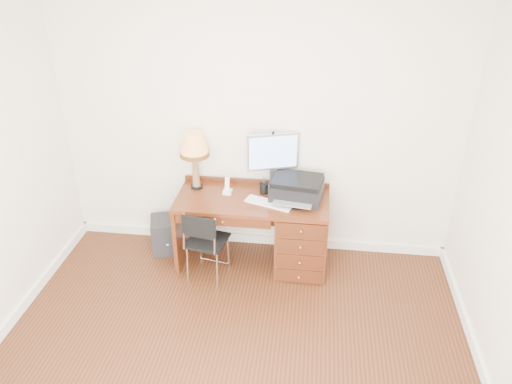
# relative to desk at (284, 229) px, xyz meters

# --- Properties ---
(ground) EXTENTS (4.00, 4.00, 0.00)m
(ground) POSITION_rel_desk_xyz_m (-0.32, -1.40, -0.41)
(ground) COLOR #36190C
(ground) RESTS_ON ground
(room_shell) EXTENTS (4.00, 4.00, 4.00)m
(room_shell) POSITION_rel_desk_xyz_m (-0.32, -0.77, -0.36)
(room_shell) COLOR silver
(room_shell) RESTS_ON ground
(desk) EXTENTS (1.50, 0.67, 0.75)m
(desk) POSITION_rel_desk_xyz_m (0.00, 0.00, 0.00)
(desk) COLOR #5E2813
(desk) RESTS_ON ground
(monitor) EXTENTS (0.50, 0.24, 0.59)m
(monitor) POSITION_rel_desk_xyz_m (-0.14, 0.23, 0.71)
(monitor) COLOR silver
(monitor) RESTS_ON desk
(keyboard) EXTENTS (0.49, 0.28, 0.02)m
(keyboard) POSITION_rel_desk_xyz_m (-0.15, -0.09, 0.35)
(keyboard) COLOR white
(keyboard) RESTS_ON desk
(mouse_pad) EXTENTS (0.22, 0.22, 0.04)m
(mouse_pad) POSITION_rel_desk_xyz_m (0.10, -0.06, 0.35)
(mouse_pad) COLOR black
(mouse_pad) RESTS_ON desk
(printer) EXTENTS (0.54, 0.44, 0.22)m
(printer) POSITION_rel_desk_xyz_m (0.11, 0.06, 0.44)
(printer) COLOR black
(printer) RESTS_ON desk
(leg_lamp) EXTENTS (0.29, 0.29, 0.60)m
(leg_lamp) POSITION_rel_desk_xyz_m (-0.92, 0.15, 0.78)
(leg_lamp) COLOR black
(leg_lamp) RESTS_ON desk
(phone) EXTENTS (0.09, 0.09, 0.18)m
(phone) POSITION_rel_desk_xyz_m (-0.58, 0.07, 0.39)
(phone) COLOR white
(phone) RESTS_ON desk
(pen_cup) EXTENTS (0.09, 0.09, 0.11)m
(pen_cup) POSITION_rel_desk_xyz_m (-0.22, 0.12, 0.39)
(pen_cup) COLOR black
(pen_cup) RESTS_ON desk
(chair) EXTENTS (0.42, 0.43, 0.77)m
(chair) POSITION_rel_desk_xyz_m (-0.73, -0.34, 0.06)
(chair) COLOR black
(chair) RESTS_ON ground
(equipment_box) EXTENTS (0.40, 0.40, 0.37)m
(equipment_box) POSITION_rel_desk_xyz_m (-1.26, 0.10, -0.23)
(equipment_box) COLOR black
(equipment_box) RESTS_ON ground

